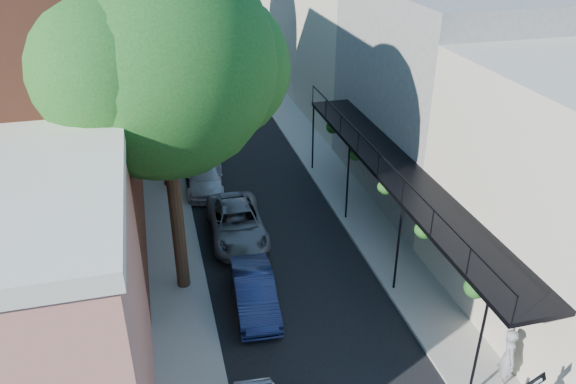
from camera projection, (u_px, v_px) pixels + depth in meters
road_surface at (215, 100)px, 37.78m from camera, size 6.00×64.00×0.01m
sidewalk_left at (154, 104)px, 36.88m from camera, size 2.00×64.00×0.12m
sidewalk_right at (272, 95)px, 38.63m from camera, size 2.00×64.00×0.12m
buildings_left at (52, 38)px, 32.37m from camera, size 10.10×59.10×12.00m
buildings_right at (346, 28)px, 37.24m from camera, size 9.80×55.00×10.00m
oak_near at (175, 64)px, 16.47m from camera, size 7.48×6.80×11.42m
oak_mid at (161, 34)px, 23.66m from camera, size 6.60×6.00×10.20m
parked_car_b at (254, 292)px, 18.62m from camera, size 1.55×3.84×1.24m
parked_car_c at (237, 223)px, 22.49m from camera, size 2.26×4.67×1.28m
parked_car_d at (205, 176)px, 26.30m from camera, size 2.04×4.17×1.17m
parked_car_e at (201, 143)px, 29.79m from camera, size 1.44×3.43×1.16m
pedestrian at (508, 357)px, 15.40m from camera, size 0.67×0.80×1.87m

